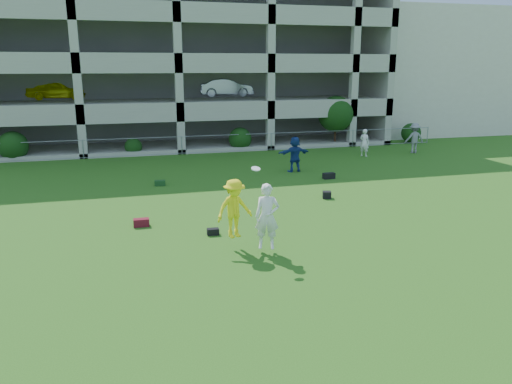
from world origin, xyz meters
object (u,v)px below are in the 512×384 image
object	(u,v)px
bystander_e	(364,143)
stucco_building	(422,72)
bystander_f	(414,138)
bystander_d	(295,154)
frisbee_contest	(245,211)
crate_d	(327,195)
parking_garage	(165,59)

from	to	relation	value
bystander_e	stucco_building	bearing A→B (deg)	-81.58
bystander_e	bystander_f	xyz separation A→B (m)	(3.68, 0.23, 0.11)
bystander_d	bystander_f	xyz separation A→B (m)	(9.49, 3.50, 0.02)
bystander_d	frisbee_contest	distance (m)	12.02
frisbee_contest	bystander_e	bearing A→B (deg)	51.12
bystander_f	bystander_d	bearing A→B (deg)	27.68
bystander_e	crate_d	size ratio (longest dim) A/B	4.91
bystander_e	parking_garage	bearing A→B (deg)	3.60
stucco_building	frisbee_contest	distance (m)	35.56
bystander_f	parking_garage	size ratio (longest dim) A/B	0.06
stucco_building	bystander_f	distance (m)	15.49
bystander_e	parking_garage	size ratio (longest dim) A/B	0.06
bystander_e	parking_garage	distance (m)	17.33
crate_d	parking_garage	bearing A→B (deg)	102.38
crate_d	stucco_building	bearing A→B (deg)	49.61
bystander_f	frisbee_contest	size ratio (longest dim) A/B	0.76
bystander_d	crate_d	xyz separation A→B (m)	(-0.53, -5.63, -0.80)
bystander_d	bystander_e	world-z (taller)	bystander_d
frisbee_contest	bystander_f	bearing A→B (deg)	43.53
bystander_d	frisbee_contest	size ratio (longest dim) A/B	0.75
stucco_building	bystander_d	xyz separation A→B (m)	(-17.81, -15.93, -4.05)
bystander_d	bystander_f	bearing A→B (deg)	-165.07
frisbee_contest	parking_garage	size ratio (longest dim) A/B	0.08
stucco_building	bystander_f	bearing A→B (deg)	-123.79
frisbee_contest	crate_d	bearing A→B (deg)	45.85
bystander_d	crate_d	world-z (taller)	bystander_d
bystander_d	frisbee_contest	xyz separation A→B (m)	(-5.46, -10.70, 0.30)
bystander_d	bystander_e	distance (m)	6.67
bystander_f	stucco_building	bearing A→B (deg)	-116.34
bystander_f	parking_garage	xyz separation A→B (m)	(-14.69, 12.13, 5.05)
bystander_d	parking_garage	distance (m)	17.23
bystander_f	parking_garage	bearing A→B (deg)	-32.09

